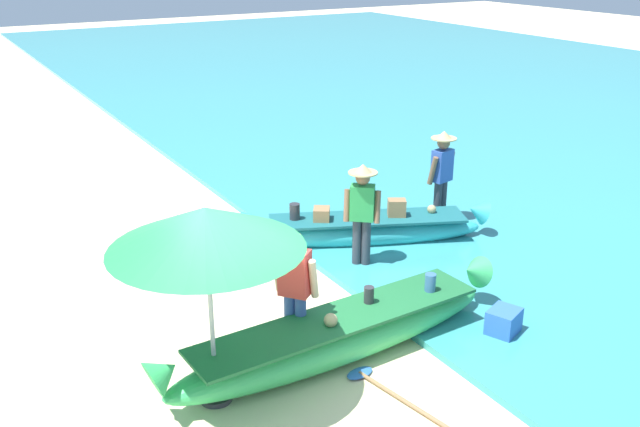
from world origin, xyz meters
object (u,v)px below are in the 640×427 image
Objects in this scene: boat_cyan_midground at (367,229)px; patio_umbrella_large at (206,229)px; person_vendor_hatted at (362,210)px; person_tourist_customer at (295,287)px; cooler_box at (503,325)px; paddle at (389,391)px; person_vendor_assistant at (442,172)px; boat_green_foreground at (339,336)px.

boat_cyan_midground is 5.03m from patio_umbrella_large.
person_vendor_hatted is 3.95m from patio_umbrella_large.
cooler_box is at bearing -22.47° from person_tourist_customer.
patio_umbrella_large is at bearing 152.97° from paddle.
person_vendor_hatted reaches higher than person_tourist_customer.
paddle is at bearing -118.05° from person_vendor_hatted.
boat_cyan_midground is 3.60m from person_tourist_customer.
cooler_box is (-1.75, -3.41, -0.81)m from person_vendor_assistant.
patio_umbrella_large reaches higher than person_vendor_hatted.
person_tourist_customer is at bearing 135.02° from cooler_box.
person_vendor_assistant is at bearing 1.28° from boat_cyan_midground.
patio_umbrella_large reaches higher than person_tourist_customer.
boat_green_foreground is 3.01× the size of paddle.
boat_cyan_midground is 1.17m from person_vendor_hatted.
person_vendor_assistant is at bearing 27.02° from patio_umbrella_large.
cooler_box is (2.05, -0.66, -0.11)m from boat_green_foreground.
person_tourist_customer is at bearing 16.76° from patio_umbrella_large.
boat_cyan_midground reaches higher than paddle.
person_vendor_hatted is 1.06× the size of paddle.
patio_umbrella_large is at bearing -152.98° from person_vendor_assistant.
person_tourist_customer reaches higher than cooler_box.
patio_umbrella_large reaches higher than paddle.
person_tourist_customer is at bearing -150.33° from person_vendor_assistant.
person_tourist_customer is 2.75m from cooler_box.
person_tourist_customer is at bearing 112.52° from paddle.
patio_umbrella_large reaches higher than cooler_box.
person_tourist_customer is (-2.04, -1.63, -0.06)m from person_vendor_hatted.
patio_umbrella_large is at bearing -163.24° from person_tourist_customer.
person_vendor_hatted reaches higher than paddle.
boat_cyan_midground is 2.33× the size of person_vendor_hatted.
boat_green_foreground is at bearing 0.36° from patio_umbrella_large.
person_vendor_hatted reaches higher than boat_cyan_midground.
person_vendor_hatted is (-0.60, -0.73, 0.70)m from boat_cyan_midground.
person_vendor_hatted is 1.04× the size of person_tourist_customer.
person_vendor_hatted is 3.38m from paddle.
person_tourist_customer is 1.61m from paddle.
person_vendor_hatted is 4.11× the size of cooler_box.
person_vendor_assistant reaches higher than boat_cyan_midground.
person_tourist_customer is (-0.41, 0.35, 0.61)m from boat_green_foreground.
person_vendor_assistant is 4.22× the size of cooler_box.
person_vendor_assistant reaches higher than cooler_box.
boat_green_foreground is at bearing 139.54° from cooler_box.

